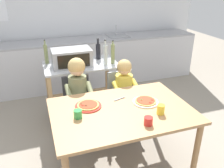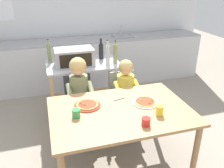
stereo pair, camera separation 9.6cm
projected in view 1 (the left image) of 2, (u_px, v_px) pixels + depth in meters
name	position (u px, v px, depth m)	size (l,w,h in m)	color
ground_plane	(95.00, 117.00, 3.59)	(10.95, 10.95, 0.00)	gray
back_wall_tiled	(70.00, 12.00, 4.50)	(5.35, 0.14, 2.70)	silver
kitchen_counter	(77.00, 63.00, 4.52)	(4.82, 0.60, 1.10)	silver
kitchen_island_cart	(82.00, 83.00, 3.37)	(1.01, 0.60, 0.86)	#B7BABF
toaster_oven	(72.00, 58.00, 3.15)	(0.52, 0.33, 0.23)	#999BA0
bottle_slim_sauce	(105.00, 55.00, 3.14)	(0.06, 0.06, 0.36)	#ADB7B2
bottle_clear_vinegar	(113.00, 54.00, 3.22)	(0.05, 0.05, 0.33)	olive
bottle_dark_olive_oil	(46.00, 54.00, 3.23)	(0.05, 0.05, 0.34)	olive
bottle_tall_green_wine	(98.00, 51.00, 3.41)	(0.07, 0.07, 0.31)	black
dining_table	(122.00, 117.00, 2.38)	(1.39, 0.96, 0.75)	#AD7F51
dining_chair_left	(78.00, 103.00, 3.02)	(0.36, 0.36, 0.81)	#333338
dining_chair_right	(122.00, 97.00, 3.16)	(0.36, 0.36, 0.81)	gray
child_in_olive_shirt	(79.00, 90.00, 2.82)	(0.32, 0.42, 1.08)	#424C6B
child_in_yellow_shirt	(126.00, 89.00, 2.99)	(0.32, 0.42, 1.01)	#424C6B
pizza_plate_red_rimmed	(88.00, 106.00, 2.38)	(0.27, 0.27, 0.03)	red
pizza_plate_white	(146.00, 101.00, 2.46)	(0.27, 0.27, 0.03)	white
drinking_cup_yellow	(161.00, 109.00, 2.24)	(0.07, 0.07, 0.10)	yellow
drinking_cup_red	(148.00, 121.00, 2.08)	(0.08, 0.08, 0.08)	red
drinking_cup_green	(78.00, 114.00, 2.18)	(0.08, 0.08, 0.08)	green
serving_spoon	(120.00, 99.00, 2.53)	(0.01, 0.01, 0.14)	#B7BABF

